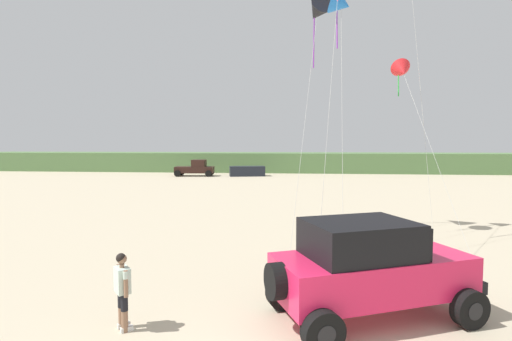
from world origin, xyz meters
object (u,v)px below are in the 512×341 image
object	(u,v)px
person_watching	(122,287)
kite_black_sled	(402,71)
kite_white_parafoil	(341,4)
kite_orange_streamer	(318,11)
distant_sedan	(247,171)
distant_pickup	(196,168)
jeep	(370,267)

from	to	relation	value
person_watching	kite_black_sled	distance (m)	14.84
kite_white_parafoil	kite_orange_streamer	bearing A→B (deg)	123.67
person_watching	distant_sedan	size ratio (longest dim) A/B	0.40
distant_sedan	kite_black_sled	xyz separation A→B (m)	(10.56, -28.52, 6.62)
distant_pickup	distant_sedan	size ratio (longest dim) A/B	1.12
person_watching	kite_orange_streamer	distance (m)	14.60
jeep	kite_white_parafoil	world-z (taller)	kite_white_parafoil
jeep	distant_sedan	size ratio (longest dim) A/B	1.19
person_watching	distant_sedan	distance (m)	39.12
distant_pickup	kite_orange_streamer	xyz separation A→B (m)	(12.99, -27.95, 9.00)
person_watching	kite_black_sled	xyz separation A→B (m)	(8.36, 10.53, 6.28)
kite_orange_streamer	kite_black_sled	world-z (taller)	kite_orange_streamer
person_watching	distant_pickup	xyz separation A→B (m)	(-8.41, 38.49, 0.00)
jeep	distant_sedan	bearing A→B (deg)	101.21
jeep	kite_orange_streamer	distance (m)	12.90
distant_sedan	kite_black_sled	size ratio (longest dim) A/B	0.54
person_watching	jeep	bearing A→B (deg)	11.45
kite_white_parafoil	person_watching	bearing A→B (deg)	-120.78
distant_pickup	kite_black_sled	world-z (taller)	kite_black_sled
person_watching	kite_white_parafoil	bearing A→B (deg)	59.22
jeep	kite_black_sled	distance (m)	11.61
person_watching	kite_black_sled	bearing A→B (deg)	51.54
distant_pickup	kite_white_parafoil	distance (m)	33.60
jeep	person_watching	size ratio (longest dim) A/B	3.00
kite_orange_streamer	kite_black_sled	bearing A→B (deg)	-0.23
kite_black_sled	kite_white_parafoil	bearing A→B (deg)	-155.23
jeep	person_watching	world-z (taller)	jeep
distant_pickup	kite_orange_streamer	bearing A→B (deg)	-65.07
person_watching	kite_orange_streamer	size ratio (longest dim) A/B	0.16
distant_sedan	kite_black_sled	world-z (taller)	kite_black_sled
distant_sedan	distant_pickup	bearing A→B (deg)	171.24
jeep	distant_pickup	xyz separation A→B (m)	(-13.74, 37.41, -0.26)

